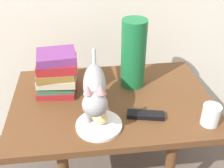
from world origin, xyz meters
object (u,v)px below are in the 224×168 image
Objects in this scene: cat at (95,88)px; green_vase at (133,54)px; plate at (99,125)px; bread_roll at (100,116)px; side_table at (112,111)px; candle_jar at (211,116)px; book_stack at (57,73)px; tv_remote at (146,115)px.

green_vase reaches higher than cat.
green_vase reaches higher than plate.
cat is at bearing 102.44° from bread_roll.
side_table is 10.35× the size of candle_jar.
plate is 0.37m from green_vase.
book_stack is at bearing 121.55° from plate.
side_table is at bearing -21.47° from book_stack.
book_stack is 0.43m from tv_remote.
tv_remote is at bearing -32.88° from book_stack.
green_vase is at bearing 104.56° from tv_remote.
bread_roll reaches higher than tv_remote.
book_stack is 0.35m from green_vase.
tv_remote is (0.20, -0.04, -0.12)m from cat.
cat is 3.20× the size of tv_remote.
side_table is 4.43× the size of book_stack.
green_vase is at bearing 45.40° from side_table.
green_vase is at bearing 127.96° from candle_jar.
green_vase is 0.29m from tv_remote.
cat is at bearing -128.21° from side_table.
side_table is 10.99× the size of bread_roll.
cat is 1.50× the size of green_vase.
plate is (-0.07, -0.17, 0.07)m from side_table.
bread_roll is at bearing 71.14° from plate.
side_table is at bearing 67.40° from plate.
candle_jar is 0.57× the size of tv_remote.
bread_roll is 0.25× the size of green_vase.
green_vase is 0.42m from candle_jar.
book_stack reaches higher than bread_roll.
plate is 0.32m from book_stack.
green_vase is at bearing 3.30° from book_stack.
cat reaches higher than candle_jar.
side_table is at bearing 67.07° from bread_roll.
book_stack is (-0.17, 0.25, 0.06)m from bread_roll.
book_stack is 0.67m from candle_jar.
bread_roll is at bearing -112.93° from side_table.
cat is 5.64× the size of candle_jar.
green_vase reaches higher than bread_roll.
book_stack is 0.62× the size of green_vase.
plate is 0.14m from cat.
candle_jar is at bearing -4.42° from plate.
book_stack is (-0.24, 0.09, 0.16)m from side_table.
book_stack reaches higher than plate.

